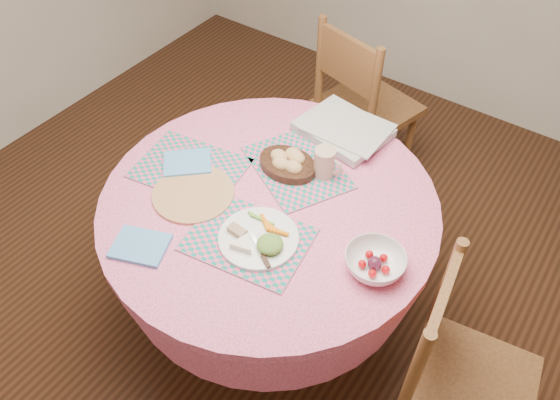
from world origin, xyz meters
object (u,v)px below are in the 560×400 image
(chair_back, at_px, (361,104))
(bread_bowl, at_px, (288,162))
(chair_right, at_px, (457,375))
(fruit_bowl, at_px, (375,263))
(latte_mug, at_px, (325,163))
(wicker_trivet, at_px, (193,193))
(dining_table, at_px, (270,234))
(dinner_plate, at_px, (259,238))

(chair_back, height_order, bread_bowl, chair_back)
(chair_right, relative_size, fruit_bowl, 3.49)
(fruit_bowl, bearing_deg, bread_bowl, 155.60)
(bread_bowl, xyz_separation_m, latte_mug, (0.13, 0.05, 0.03))
(wicker_trivet, distance_m, latte_mug, 0.50)
(dining_table, distance_m, chair_right, 0.83)
(chair_back, height_order, wicker_trivet, chair_back)
(chair_right, relative_size, bread_bowl, 3.97)
(chair_right, relative_size, dinner_plate, 3.34)
(chair_right, height_order, wicker_trivet, chair_right)
(dining_table, relative_size, chair_right, 1.36)
(chair_back, relative_size, dinner_plate, 3.49)
(wicker_trivet, distance_m, bread_bowl, 0.37)
(dining_table, xyz_separation_m, dinner_plate, (0.09, -0.18, 0.22))
(chair_right, height_order, latte_mug, chair_right)
(dinner_plate, relative_size, fruit_bowl, 1.04)
(dining_table, relative_size, fruit_bowl, 4.74)
(dinner_plate, distance_m, latte_mug, 0.41)
(dining_table, bearing_deg, chair_right, -5.45)
(latte_mug, distance_m, fruit_bowl, 0.46)
(chair_right, relative_size, latte_mug, 7.79)
(dinner_plate, height_order, latte_mug, latte_mug)
(chair_right, height_order, dinner_plate, chair_right)
(dining_table, xyz_separation_m, wicker_trivet, (-0.24, -0.14, 0.20))
(chair_right, height_order, fruit_bowl, chair_right)
(bread_bowl, bearing_deg, chair_right, -16.36)
(dinner_plate, bearing_deg, chair_right, 7.73)
(dining_table, distance_m, latte_mug, 0.36)
(wicker_trivet, relative_size, fruit_bowl, 1.15)
(wicker_trivet, xyz_separation_m, bread_bowl, (0.21, 0.31, 0.03))
(dining_table, height_order, chair_right, chair_right)
(wicker_trivet, relative_size, latte_mug, 2.56)
(chair_back, relative_size, bread_bowl, 4.15)
(chair_right, bearing_deg, chair_back, 33.63)
(chair_right, relative_size, chair_back, 0.96)
(dining_table, height_order, dinner_plate, dinner_plate)
(dining_table, bearing_deg, bread_bowl, 101.62)
(chair_right, xyz_separation_m, dinner_plate, (-0.73, -0.10, 0.30))
(chair_back, xyz_separation_m, latte_mug, (0.25, -0.79, 0.32))
(latte_mug, height_order, fruit_bowl, latte_mug)
(chair_back, bearing_deg, wicker_trivet, 100.33)
(chair_back, bearing_deg, dining_table, 113.33)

